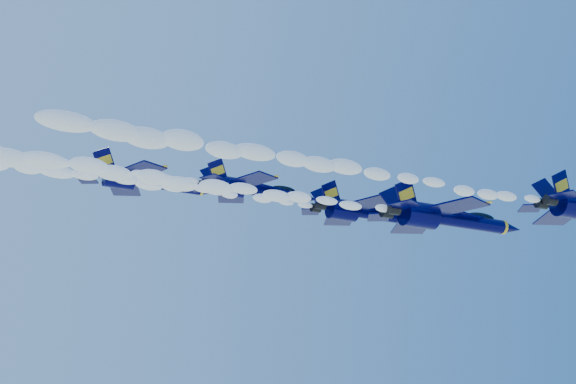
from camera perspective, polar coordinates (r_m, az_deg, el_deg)
name	(u,v)px	position (r m, az deg, el deg)	size (l,w,h in m)	color
smoke_trail_jet_lead	(328,166)	(67.34, 2.88, 1.84)	(46.92, 1.82, 1.64)	white
jet_second	(447,218)	(85.15, 11.21, -1.83)	(17.39, 14.27, 6.46)	#000037
smoke_trail_jet_second	(161,178)	(71.47, -9.05, 0.97)	(46.92, 1.94, 1.74)	white
jet_third	(366,212)	(90.08, 5.55, -1.46)	(15.09, 12.38, 5.61)	#000037
smoke_trail_jet_third	(99,176)	(79.26, -13.28, 1.10)	(46.92, 1.68, 1.51)	white
jet_fourth	(254,190)	(93.55, -2.47, 0.18)	(15.00, 12.30, 5.57)	#000037
jet_fifth	(146,181)	(99.14, -10.07, 0.78)	(16.79, 13.77, 6.24)	#000037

